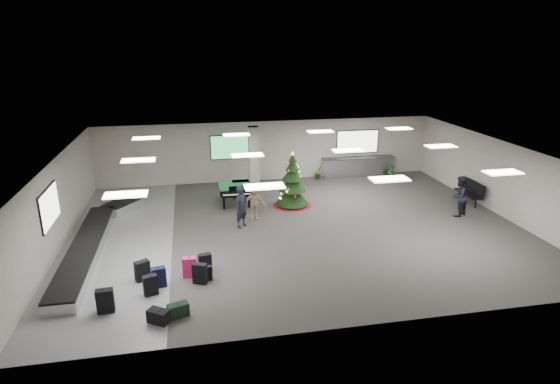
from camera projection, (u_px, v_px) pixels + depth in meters
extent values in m
plane|color=#353230|center=(298.00, 228.00, 19.09)|extent=(18.00, 18.00, 0.00)
cube|color=#A7A199|center=(268.00, 151.00, 25.11)|extent=(18.00, 0.02, 3.20)
cube|color=#A7A199|center=(360.00, 273.00, 12.07)|extent=(18.00, 0.02, 3.20)
cube|color=#A7A199|center=(57.00, 205.00, 16.94)|extent=(0.02, 14.00, 3.20)
cube|color=#A7A199|center=(500.00, 178.00, 20.23)|extent=(0.02, 14.00, 3.20)
cube|color=silver|center=(299.00, 151.00, 18.08)|extent=(18.00, 14.00, 0.02)
cube|color=slate|center=(119.00, 241.00, 17.81)|extent=(4.00, 14.00, 0.01)
cube|color=#AFACA0|center=(254.00, 158.00, 23.62)|extent=(0.50, 0.50, 3.20)
cube|color=green|center=(231.00, 147.00, 24.60)|extent=(2.20, 0.08, 1.30)
cube|color=white|center=(357.00, 142.00, 25.88)|extent=(2.40, 0.08, 1.30)
cube|color=white|center=(50.00, 207.00, 15.93)|extent=(0.08, 2.10, 1.30)
cube|color=white|center=(126.00, 195.00, 13.28)|extent=(1.20, 0.60, 0.04)
cube|color=white|center=(138.00, 160.00, 17.01)|extent=(1.20, 0.60, 0.04)
cube|color=white|center=(146.00, 138.00, 20.73)|extent=(1.20, 0.60, 0.04)
cube|color=white|center=(264.00, 186.00, 14.01)|extent=(1.20, 0.60, 0.04)
cube|color=white|center=(247.00, 155.00, 17.74)|extent=(1.20, 0.60, 0.04)
cube|color=white|center=(236.00, 135.00, 21.46)|extent=(1.20, 0.60, 0.04)
cube|color=white|center=(389.00, 179.00, 14.74)|extent=(1.20, 0.60, 0.04)
cube|color=white|center=(348.00, 151.00, 18.47)|extent=(1.20, 0.60, 0.04)
cube|color=white|center=(320.00, 132.00, 22.20)|extent=(1.20, 0.60, 0.04)
cube|color=white|center=(503.00, 172.00, 15.47)|extent=(1.20, 0.60, 0.04)
cube|color=white|center=(441.00, 146.00, 19.20)|extent=(1.20, 0.60, 0.04)
cube|color=white|center=(399.00, 129.00, 22.93)|extent=(1.20, 0.60, 0.04)
cube|color=silver|center=(86.00, 250.00, 16.64)|extent=(1.00, 8.00, 0.38)
cube|color=black|center=(85.00, 245.00, 16.57)|extent=(0.95, 7.90, 0.05)
cube|color=silver|center=(124.00, 205.00, 21.07)|extent=(1.97, 2.21, 0.38)
cube|color=black|center=(124.00, 201.00, 21.00)|extent=(1.87, 2.10, 0.05)
cube|color=silver|center=(358.00, 167.00, 26.03)|extent=(4.00, 0.60, 1.05)
cube|color=#28282A|center=(359.00, 158.00, 25.87)|extent=(4.05, 0.65, 0.04)
cube|color=black|center=(151.00, 285.00, 14.02)|extent=(0.46, 0.34, 0.64)
cube|color=black|center=(150.00, 275.00, 13.92)|extent=(0.07, 0.14, 0.02)
cube|color=black|center=(200.00, 274.00, 14.68)|extent=(0.49, 0.38, 0.67)
cube|color=black|center=(199.00, 264.00, 14.57)|extent=(0.08, 0.14, 0.02)
cube|color=#D61B5F|center=(190.00, 267.00, 15.08)|extent=(0.46, 0.31, 0.68)
cube|color=black|center=(189.00, 257.00, 14.97)|extent=(0.05, 0.15, 0.02)
cube|color=black|center=(205.00, 263.00, 15.44)|extent=(0.45, 0.31, 0.62)
cube|color=black|center=(205.00, 254.00, 15.34)|extent=(0.06, 0.14, 0.02)
cube|color=black|center=(159.00, 277.00, 14.47)|extent=(0.46, 0.32, 0.65)
cube|color=black|center=(158.00, 268.00, 14.37)|extent=(0.05, 0.15, 0.02)
cube|color=black|center=(105.00, 301.00, 13.11)|extent=(0.49, 0.29, 0.71)
cube|color=black|center=(104.00, 290.00, 13.00)|extent=(0.04, 0.16, 0.02)
cube|color=black|center=(178.00, 310.00, 12.97)|extent=(0.64, 0.45, 0.38)
cube|color=black|center=(178.00, 304.00, 12.91)|extent=(0.08, 0.17, 0.02)
cube|color=black|center=(207.00, 273.00, 14.91)|extent=(0.34, 0.18, 0.48)
cube|color=black|center=(207.00, 266.00, 14.84)|extent=(0.03, 0.11, 0.02)
cube|color=black|center=(142.00, 271.00, 14.86)|extent=(0.52, 0.44, 0.66)
cube|color=black|center=(141.00, 261.00, 14.76)|extent=(0.10, 0.15, 0.02)
cube|color=black|center=(158.00, 316.00, 12.68)|extent=(0.66, 0.59, 0.38)
cube|color=black|center=(158.00, 310.00, 12.62)|extent=(0.13, 0.18, 0.02)
cone|color=maroon|center=(292.00, 204.00, 21.63)|extent=(1.81, 1.81, 0.11)
cylinder|color=#3F2819|center=(292.00, 200.00, 21.57)|extent=(0.11, 0.11, 0.48)
cone|color=black|center=(292.00, 195.00, 21.48)|extent=(1.53, 1.53, 0.86)
cone|color=black|center=(292.00, 183.00, 21.30)|extent=(1.24, 1.24, 0.76)
cone|color=black|center=(292.00, 173.00, 21.15)|extent=(0.95, 0.95, 0.67)
cone|color=black|center=(293.00, 164.00, 21.03)|extent=(0.67, 0.67, 0.57)
cone|color=black|center=(293.00, 157.00, 20.93)|extent=(0.38, 0.38, 0.43)
cone|color=#FFE566|center=(293.00, 153.00, 20.86)|extent=(0.15, 0.15, 0.17)
cube|color=black|center=(235.00, 188.00, 21.62)|extent=(1.48, 1.66, 0.26)
cube|color=black|center=(237.00, 195.00, 20.81)|extent=(1.37, 0.30, 0.09)
cube|color=white|center=(237.00, 194.00, 20.77)|extent=(1.23, 0.14, 0.02)
cube|color=black|center=(236.00, 188.00, 20.95)|extent=(0.66, 0.03, 0.21)
cylinder|color=black|center=(224.00, 202.00, 21.05)|extent=(0.09, 0.09, 0.64)
cylinder|color=black|center=(249.00, 201.00, 21.25)|extent=(0.09, 0.09, 0.64)
cylinder|color=black|center=(234.00, 193.00, 22.38)|extent=(0.09, 0.09, 0.64)
cube|color=black|center=(468.00, 194.00, 21.80)|extent=(0.60, 1.67, 0.07)
cylinder|color=black|center=(476.00, 203.00, 21.26)|extent=(0.07, 0.07, 0.44)
cylinder|color=black|center=(460.00, 194.00, 22.49)|extent=(0.07, 0.07, 0.44)
cube|color=black|center=(474.00, 187.00, 21.75)|extent=(0.10, 1.66, 0.55)
imported|color=black|center=(242.00, 207.00, 18.92)|extent=(0.75, 0.75, 1.75)
imported|color=#826E50|center=(254.00, 202.00, 19.73)|extent=(1.06, 0.66, 1.57)
imported|color=black|center=(459.00, 196.00, 20.11)|extent=(1.10, 1.03, 1.79)
imported|color=#16471B|center=(318.00, 172.00, 25.51)|extent=(0.55, 0.52, 0.78)
imported|color=#16471B|center=(392.00, 171.00, 25.71)|extent=(0.58, 0.58, 0.78)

